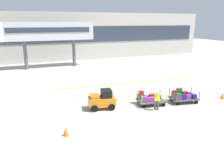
{
  "coord_description": "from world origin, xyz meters",
  "views": [
    {
      "loc": [
        -8.1,
        -14.35,
        6.77
      ],
      "look_at": [
        -1.14,
        3.3,
        1.39
      ],
      "focal_mm": 35.29,
      "sensor_mm": 36.0,
      "label": 1
    }
  ],
  "objects_px": {
    "baggage_cart_middle": "(183,96)",
    "safety_cone_near": "(223,96)",
    "baggage_cart_lead": "(150,99)",
    "safety_cone_far": "(66,132)",
    "baggage_handler": "(157,100)",
    "baggage_tug": "(102,100)"
  },
  "relations": [
    {
      "from": "safety_cone_near",
      "to": "safety_cone_far",
      "type": "distance_m",
      "value": 14.59
    },
    {
      "from": "baggage_handler",
      "to": "safety_cone_far",
      "type": "distance_m",
      "value": 7.57
    },
    {
      "from": "baggage_cart_middle",
      "to": "baggage_handler",
      "type": "xyz_separation_m",
      "value": [
        -3.09,
        -0.74,
        0.31
      ]
    },
    {
      "from": "baggage_tug",
      "to": "baggage_handler",
      "type": "bearing_deg",
      "value": -26.1
    },
    {
      "from": "baggage_tug",
      "to": "baggage_cart_middle",
      "type": "bearing_deg",
      "value": -9.49
    },
    {
      "from": "baggage_handler",
      "to": "safety_cone_far",
      "type": "height_order",
      "value": "baggage_handler"
    },
    {
      "from": "safety_cone_far",
      "to": "safety_cone_near",
      "type": "bearing_deg",
      "value": 6.16
    },
    {
      "from": "baggage_handler",
      "to": "baggage_tug",
      "type": "bearing_deg",
      "value": 153.9
    },
    {
      "from": "baggage_cart_middle",
      "to": "safety_cone_far",
      "type": "xyz_separation_m",
      "value": [
        -10.5,
        -2.16,
        -0.28
      ]
    },
    {
      "from": "baggage_cart_middle",
      "to": "safety_cone_near",
      "type": "bearing_deg",
      "value": -8.47
    },
    {
      "from": "baggage_handler",
      "to": "safety_cone_near",
      "type": "xyz_separation_m",
      "value": [
        7.1,
        0.14,
        -0.59
      ]
    },
    {
      "from": "baggage_handler",
      "to": "safety_cone_far",
      "type": "relative_size",
      "value": 2.84
    },
    {
      "from": "baggage_cart_lead",
      "to": "baggage_tug",
      "type": "bearing_deg",
      "value": 170.79
    },
    {
      "from": "baggage_cart_lead",
      "to": "baggage_cart_middle",
      "type": "xyz_separation_m",
      "value": [
        2.99,
        -0.52,
        0.03
      ]
    },
    {
      "from": "baggage_tug",
      "to": "baggage_cart_middle",
      "type": "relative_size",
      "value": 0.73
    },
    {
      "from": "baggage_cart_lead",
      "to": "baggage_handler",
      "type": "height_order",
      "value": "baggage_handler"
    },
    {
      "from": "baggage_cart_middle",
      "to": "baggage_tug",
      "type": "bearing_deg",
      "value": 170.51
    },
    {
      "from": "baggage_cart_lead",
      "to": "safety_cone_far",
      "type": "height_order",
      "value": "baggage_cart_lead"
    },
    {
      "from": "baggage_handler",
      "to": "safety_cone_far",
      "type": "bearing_deg",
      "value": -169.09
    },
    {
      "from": "safety_cone_near",
      "to": "baggage_cart_lead",
      "type": "bearing_deg",
      "value": 170.94
    },
    {
      "from": "safety_cone_near",
      "to": "baggage_cart_middle",
      "type": "bearing_deg",
      "value": 171.53
    },
    {
      "from": "baggage_tug",
      "to": "baggage_cart_lead",
      "type": "bearing_deg",
      "value": -9.21
    }
  ]
}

